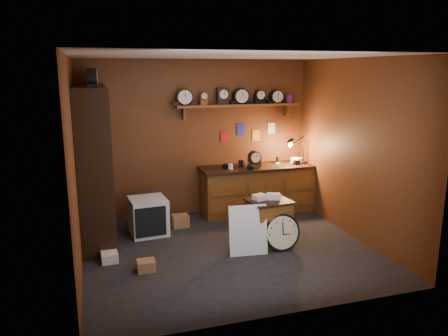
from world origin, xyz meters
TOP-DOWN VIEW (x-y plane):
  - floor at (0.00, 0.00)m, footprint 4.00×4.00m
  - room_shell at (0.04, 0.11)m, footprint 4.02×3.62m
  - shelving_unit at (-1.79, 0.98)m, footprint 0.47×1.60m
  - workbench at (1.05, 1.47)m, footprint 2.13×0.66m
  - low_cabinet at (0.63, 0.02)m, footprint 0.65×0.57m
  - big_round_clock at (0.72, -0.24)m, footprint 0.54×0.17m
  - white_panel at (0.22, -0.22)m, footprint 0.55×0.20m
  - mini_fridge at (-1.01, 0.96)m, footprint 0.59×0.61m
  - floor_box_a at (-1.21, -0.34)m, footprint 0.23×0.20m
  - floor_box_b at (-1.65, 0.09)m, footprint 0.23×0.27m
  - floor_box_c at (-0.47, 1.11)m, footprint 0.27×0.23m

SIDE VIEW (x-z plane):
  - floor at x=0.00m, z-range 0.00..0.00m
  - white_panel at x=0.22m, z-range -0.36..0.36m
  - floor_box_b at x=-1.65m, z-range 0.00..0.13m
  - floor_box_a at x=-1.21m, z-range 0.00..0.14m
  - floor_box_c at x=-0.47m, z-range 0.00..0.20m
  - big_round_clock at x=0.72m, z-range -0.01..0.53m
  - mini_fridge at x=-1.01m, z-range 0.00..0.57m
  - low_cabinet at x=0.63m, z-range -0.01..0.75m
  - workbench at x=1.05m, z-range -0.21..1.15m
  - shelving_unit at x=-1.79m, z-range -0.03..2.54m
  - room_shell at x=0.04m, z-range 0.37..3.08m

